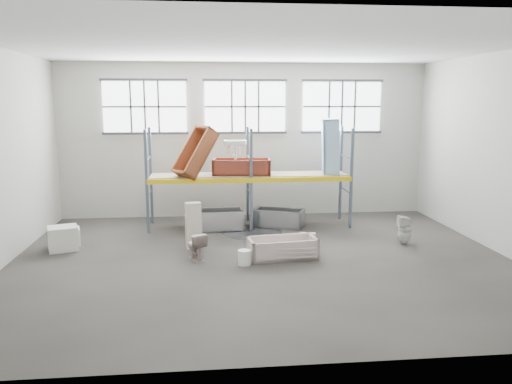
{
  "coord_description": "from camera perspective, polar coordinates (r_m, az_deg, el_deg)",
  "views": [
    {
      "loc": [
        -1.36,
        -11.74,
        3.77
      ],
      "look_at": [
        0.0,
        1.5,
        1.4
      ],
      "focal_mm": 35.8,
      "sensor_mm": 36.0,
      "label": 1
    }
  ],
  "objects": [
    {
      "name": "wall_right",
      "position": [
        13.94,
        26.34,
        3.82
      ],
      "size": [
        0.1,
        10.0,
        5.0
      ],
      "primitive_type": "cube",
      "color": "beige",
      "rests_on": "ground"
    },
    {
      "name": "rack_upright_la",
      "position": [
        14.9,
        -12.11,
        1.11
      ],
      "size": [
        0.08,
        0.08,
        3.0
      ],
      "primitive_type": "cube",
      "color": "slate",
      "rests_on": "floor"
    },
    {
      "name": "blue_tub_upright",
      "position": [
        15.78,
        8.3,
        4.99
      ],
      "size": [
        0.66,
        0.87,
        1.72
      ],
      "primitive_type": null,
      "rotation": [
        0.0,
        1.54,
        -0.16
      ],
      "color": "#93BCDB",
      "rests_on": "shelf_deck"
    },
    {
      "name": "bathtub_beige",
      "position": [
        12.54,
        2.94,
        -6.25
      ],
      "size": [
        1.74,
        0.98,
        0.49
      ],
      "primitive_type": null,
      "rotation": [
        0.0,
        0.0,
        0.12
      ],
      "color": "beige",
      "rests_on": "floor"
    },
    {
      "name": "rust_tub_tilted",
      "position": [
        15.08,
        -6.82,
        4.41
      ],
      "size": [
        1.47,
        1.33,
        1.55
      ],
      "primitive_type": null,
      "rotation": [
        0.0,
        -0.96,
        0.6
      ],
      "color": "#97482C",
      "rests_on": "shelf_deck"
    },
    {
      "name": "carton_near",
      "position": [
        14.03,
        -20.75,
        -4.86
      ],
      "size": [
        0.87,
        0.81,
        0.62
      ],
      "primitive_type": "cube",
      "rotation": [
        0.0,
        0.0,
        0.32
      ],
      "color": "silver",
      "rests_on": "floor"
    },
    {
      "name": "toilet_beige",
      "position": [
        12.44,
        -6.72,
        -5.99
      ],
      "size": [
        0.59,
        0.75,
        0.67
      ],
      "primitive_type": "imported",
      "rotation": [
        0.0,
        0.0,
        3.51
      ],
      "color": "#C6AEA6",
      "rests_on": "floor"
    },
    {
      "name": "rack_upright_rb",
      "position": [
        16.58,
        9.44,
        2.09
      ],
      "size": [
        0.08,
        0.08,
        3.0
      ],
      "primitive_type": "cube",
      "color": "slate",
      "rests_on": "floor"
    },
    {
      "name": "steel_tub_right",
      "position": [
        15.58,
        2.6,
        -2.9
      ],
      "size": [
        1.61,
        1.21,
        0.53
      ],
      "primitive_type": null,
      "rotation": [
        0.0,
        0.0,
        -0.42
      ],
      "color": "#B4B8BC",
      "rests_on": "floor"
    },
    {
      "name": "window_mid",
      "position": [
        16.73,
        -1.22,
        9.51
      ],
      "size": [
        2.6,
        0.04,
        1.6
      ],
      "primitive_type": "cube",
      "color": "white",
      "rests_on": "wall_back"
    },
    {
      "name": "rust_tub_flat",
      "position": [
        15.37,
        -1.6,
        2.8
      ],
      "size": [
        1.81,
        1.0,
        0.49
      ],
      "primitive_type": null,
      "rotation": [
        0.0,
        0.0,
        -0.11
      ],
      "color": "brown",
      "rests_on": "shelf_deck"
    },
    {
      "name": "ceiling",
      "position": [
        11.89,
        0.77,
        16.28
      ],
      "size": [
        12.0,
        10.0,
        0.1
      ],
      "primitive_type": "cube",
      "color": "silver",
      "rests_on": "ground"
    },
    {
      "name": "rack_upright_ma",
      "position": [
        14.88,
        -0.55,
        1.32
      ],
      "size": [
        0.08,
        0.08,
        3.0
      ],
      "primitive_type": "cube",
      "color": "slate",
      "rests_on": "floor"
    },
    {
      "name": "rack_beam_back",
      "position": [
        16.06,
        -0.95,
        1.97
      ],
      "size": [
        6.0,
        0.1,
        0.14
      ],
      "primitive_type": "cube",
      "color": "yellow",
      "rests_on": "floor"
    },
    {
      "name": "wall_back",
      "position": [
        16.89,
        -1.23,
        5.78
      ],
      "size": [
        12.0,
        0.1,
        5.0
      ],
      "primitive_type": "cube",
      "color": "#BAB8AC",
      "rests_on": "ground"
    },
    {
      "name": "cistern_spare",
      "position": [
        13.13,
        5.79,
        -5.37
      ],
      "size": [
        0.42,
        0.25,
        0.37
      ],
      "primitive_type": "cube",
      "rotation": [
        0.0,
        0.0,
        -0.17
      ],
      "color": "beige",
      "rests_on": "bathtub_beige"
    },
    {
      "name": "sink_on_shelf",
      "position": [
        15.04,
        -2.32,
        3.7
      ],
      "size": [
        0.74,
        0.6,
        0.6
      ],
      "primitive_type": "imported",
      "rotation": [
        0.0,
        0.0,
        0.13
      ],
      "color": "white",
      "rests_on": "rust_tub_flat"
    },
    {
      "name": "rack_beam_front",
      "position": [
        14.88,
        -0.55,
        1.32
      ],
      "size": [
        6.0,
        0.1,
        0.14
      ],
      "primitive_type": "cube",
      "color": "yellow",
      "rests_on": "floor"
    },
    {
      "name": "toilet_white",
      "position": [
        14.24,
        16.27,
        -4.06
      ],
      "size": [
        0.39,
        0.38,
        0.77
      ],
      "primitive_type": "imported",
      "rotation": [
        0.0,
        0.0,
        -1.67
      ],
      "color": "silver",
      "rests_on": "floor"
    },
    {
      "name": "carton_far",
      "position": [
        14.48,
        -20.13,
        -4.72
      ],
      "size": [
        0.66,
        0.66,
        0.45
      ],
      "primitive_type": "cube",
      "rotation": [
        0.0,
        0.0,
        0.27
      ],
      "color": "white",
      "rests_on": "floor"
    },
    {
      "name": "wet_patch",
      "position": [
        14.98,
        -0.47,
        -4.47
      ],
      "size": [
        1.8,
        1.8,
        0.0
      ],
      "primitive_type": "cylinder",
      "color": "black",
      "rests_on": "floor"
    },
    {
      "name": "shelf_deck",
      "position": [
        15.45,
        -0.76,
        1.95
      ],
      "size": [
        5.9,
        1.1,
        0.03
      ],
      "primitive_type": "cube",
      "color": "gray",
      "rests_on": "floor"
    },
    {
      "name": "wall_front",
      "position": [
        6.94,
        5.52,
        -0.5
      ],
      "size": [
        12.0,
        0.1,
        5.0
      ],
      "primitive_type": "cube",
      "color": "#9D9B92",
      "rests_on": "ground"
    },
    {
      "name": "sink_in_tub",
      "position": [
        13.04,
        1.59,
        -5.98
      ],
      "size": [
        0.55,
        0.55,
        0.15
      ],
      "primitive_type": "imported",
      "rotation": [
        0.0,
        0.0,
        -0.29
      ],
      "color": "beige",
      "rests_on": "bathtub_beige"
    },
    {
      "name": "window_left",
      "position": [
        16.78,
        -12.32,
        9.29
      ],
      "size": [
        2.6,
        0.04,
        1.6
      ],
      "primitive_type": "cube",
      "color": "white",
      "rests_on": "wall_back"
    },
    {
      "name": "rack_upright_lb",
      "position": [
        16.08,
        -11.66,
        1.78
      ],
      "size": [
        0.08,
        0.08,
        3.0
      ],
      "primitive_type": "cube",
      "color": "slate",
      "rests_on": "floor"
    },
    {
      "name": "rack_upright_mb",
      "position": [
        16.06,
        -0.95,
        1.97
      ],
      "size": [
        0.08,
        0.08,
        3.0
      ],
      "primitive_type": "cube",
      "color": "slate",
      "rests_on": "floor"
    },
    {
      "name": "bucket",
      "position": [
        12.0,
        -1.32,
        -7.33
      ],
      "size": [
        0.39,
        0.39,
        0.35
      ],
      "primitive_type": "cylinder",
      "rotation": [
        0.0,
        0.0,
        -0.4
      ],
      "color": "white",
      "rests_on": "floor"
    },
    {
      "name": "cistern_tall",
      "position": [
        13.3,
        -7.01,
        -3.75
      ],
      "size": [
        0.43,
        0.32,
        1.21
      ],
      "primitive_type": "cube",
      "rotation": [
        0.0,
        0.0,
        0.19
      ],
      "color": "beige",
      "rests_on": "floor"
    },
    {
      "name": "rack_upright_ra",
      "position": [
        15.44,
        10.61,
        1.47
      ],
      "size": [
        0.08,
        0.08,
        3.0
      ],
      "primitive_type": "cube",
      "color": "slate",
      "rests_on": "floor"
    },
    {
      "name": "floor",
      "position": [
        12.42,
        0.71,
        -7.82
      ],
      "size": [
        12.0,
        10.0,
        0.1
      ],
      "primitive_type": "cube",
      "color": "#4D4842",
      "rests_on": "ground"
    },
    {
      "name": "window_right",
      "position": [
        17.29,
        9.56,
        9.4
      ],
      "size": [
        2.6,
        0.04,
        1.6
      ],
      "primitive_type": "cube",
      "color": "white",
      "rests_on": "wall_back"
    },
    {
      "name": "steel_tub_left",
      "position": [
        15.19,
        -4.54,
        -3.13
      ],
      "size": [
        1.7,
        0.87,
        0.61
      ],
      "primitive_type": null,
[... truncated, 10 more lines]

